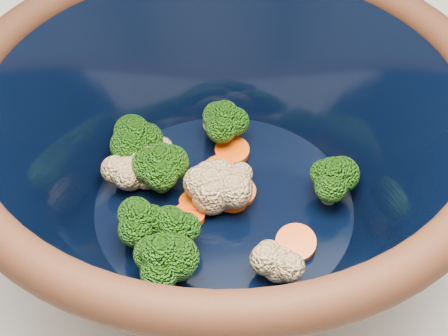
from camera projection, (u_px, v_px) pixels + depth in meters
The scene contains 2 objects.
mixing_bowl at pixel (224, 153), 0.48m from camera, with size 0.49×0.49×0.17m.
vegetable_pile at pixel (197, 182), 0.51m from camera, with size 0.20×0.20×0.06m.
Camera 1 is at (-0.05, -0.37, 1.33)m, focal length 50.00 mm.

